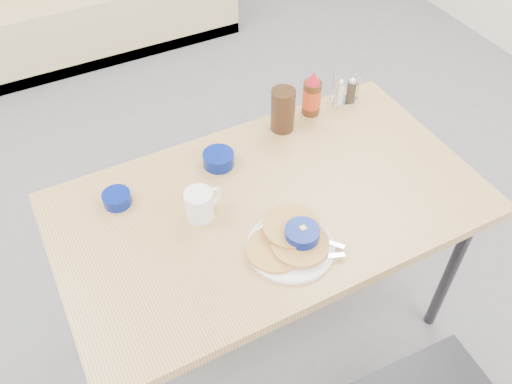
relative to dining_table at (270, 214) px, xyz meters
name	(u,v)px	position (x,y,z in m)	size (l,w,h in m)	color
ground	(296,370)	(0.00, -0.25, -0.70)	(6.00, 6.00, 0.00)	slate
dining_table	(270,214)	(0.00, 0.00, 0.00)	(1.40, 0.80, 0.76)	tan
pancake_plate	(290,243)	(-0.04, -0.19, 0.08)	(0.28, 0.27, 0.05)	white
coffee_mug	(200,204)	(-0.22, 0.05, 0.11)	(0.13, 0.09, 0.10)	white
grits_setting	(302,238)	(0.00, -0.20, 0.09)	(0.20, 0.21, 0.07)	white
creamer_bowl	(117,199)	(-0.45, 0.22, 0.08)	(0.09, 0.09, 0.04)	navy
butter_bowl	(219,159)	(-0.08, 0.24, 0.09)	(0.11, 0.11, 0.05)	navy
amber_tumbler	(283,110)	(0.22, 0.31, 0.15)	(0.09, 0.09, 0.17)	#311D0F
condiment_caddy	(345,92)	(0.52, 0.34, 0.11)	(0.12, 0.08, 0.12)	silver
syrup_bottle	(312,96)	(0.36, 0.34, 0.14)	(0.07, 0.07, 0.19)	#47230F
sugar_wrapper	(275,219)	(-0.02, -0.07, 0.06)	(0.04, 0.03, 0.00)	#F67C52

